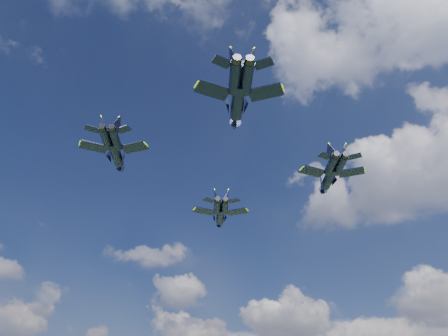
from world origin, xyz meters
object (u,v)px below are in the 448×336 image
jet_right (329,178)px  jet_slot (238,103)px  jet_lead (220,216)px  jet_left (117,155)px

jet_right → jet_slot: 28.40m
jet_right → jet_slot: jet_slot is taller
jet_lead → jet_left: 29.69m
jet_lead → jet_left: jet_left is taller
jet_left → jet_slot: (27.73, 0.83, -1.41)m
jet_lead → jet_slot: size_ratio=0.93×
jet_left → jet_right: (28.69, 29.20, -2.20)m
jet_slot → jet_right: bearing=46.6°
jet_slot → jet_left: bearing=140.2°
jet_lead → jet_right: size_ratio=0.98×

